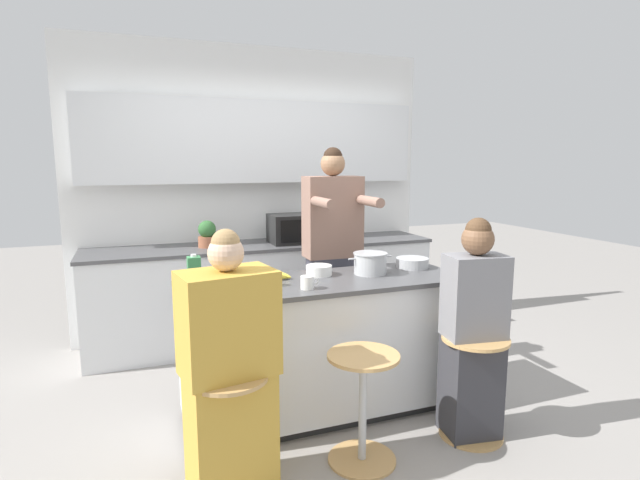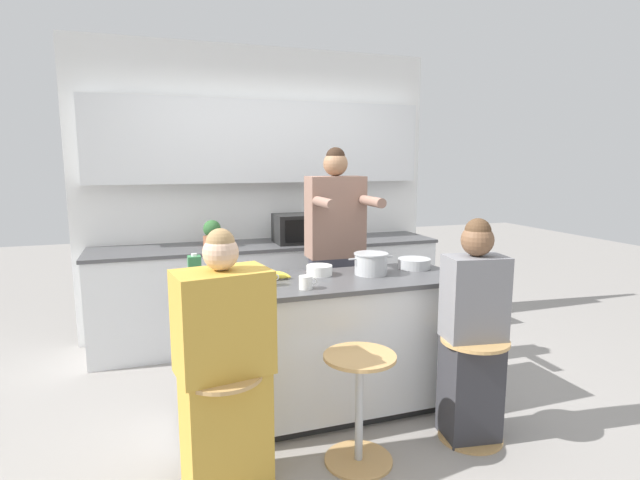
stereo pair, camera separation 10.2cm
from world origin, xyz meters
name	(u,v)px [view 2 (the right image)]	position (x,y,z in m)	size (l,w,h in m)	color
ground_plane	(323,411)	(0.00, 0.00, 0.00)	(16.00, 16.00, 0.00)	gray
wall_back	(262,172)	(0.00, 1.77, 1.54)	(3.39, 0.22, 2.70)	white
back_counter	(271,291)	(0.00, 1.47, 0.45)	(3.14, 0.63, 0.90)	silver
kitchen_island	(323,346)	(0.00, 0.00, 0.46)	(1.83, 0.64, 0.90)	black
bar_stool_leftmost	(224,425)	(-0.73, -0.60, 0.36)	(0.40, 0.40, 0.62)	tan
bar_stool_center	(359,401)	(0.00, -0.59, 0.36)	(0.40, 0.40, 0.62)	tan
bar_stool_rightmost	(473,382)	(0.73, -0.60, 0.36)	(0.40, 0.40, 0.62)	tan
person_cooking	(335,264)	(0.31, 0.60, 0.87)	(0.44, 0.57, 1.75)	#383842
person_wrapped_blanket	(224,371)	(-0.72, -0.58, 0.63)	(0.49, 0.36, 1.34)	gold
person_seated_near	(472,340)	(0.73, -0.58, 0.61)	(0.37, 0.31, 1.33)	#333338
cooking_pot	(371,264)	(0.36, 0.05, 0.97)	(0.32, 0.23, 0.14)	#B7BABC
fruit_bowl	(414,263)	(0.72, 0.12, 0.93)	(0.23, 0.23, 0.07)	#B7BABC
mixing_bowl_steel	(319,270)	(0.02, 0.14, 0.93)	(0.17, 0.17, 0.07)	white
coffee_cup_near	(268,279)	(-0.36, -0.03, 0.94)	(0.10, 0.07, 0.09)	white
coffee_cup_far	(306,282)	(-0.17, -0.17, 0.94)	(0.11, 0.08, 0.08)	white
banana_bunch	(278,275)	(-0.27, 0.12, 0.92)	(0.17, 0.12, 0.06)	yellow
juice_carton	(195,268)	(-0.78, 0.24, 0.98)	(0.08, 0.08, 0.18)	#38844C
microwave	(300,228)	(0.28, 1.43, 1.04)	(0.47, 0.34, 0.26)	black
potted_plant	(212,234)	(-0.52, 1.47, 1.02)	(0.16, 0.16, 0.23)	#A86042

